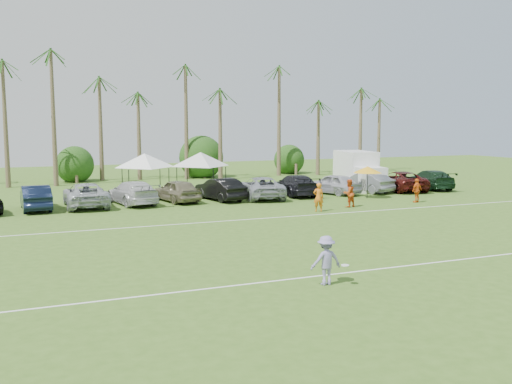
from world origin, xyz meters
name	(u,v)px	position (x,y,z in m)	size (l,w,h in m)	color
ground	(374,288)	(0.00, 0.00, 0.00)	(120.00, 120.00, 0.00)	#3C611D
field_lines	(274,241)	(0.00, 8.00, 0.01)	(80.00, 12.10, 0.01)	white
palm_tree_3	(48,69)	(-8.00, 38.00, 10.06)	(2.40, 2.40, 11.90)	brown
palm_tree_4	(97,99)	(-4.00, 38.00, 7.48)	(2.40, 2.40, 8.90)	brown
palm_tree_5	(141,91)	(0.00, 38.00, 8.35)	(2.40, 2.40, 9.90)	brown
palm_tree_6	(183,82)	(4.00, 38.00, 9.21)	(2.40, 2.40, 10.90)	brown
palm_tree_7	(223,74)	(8.00, 38.00, 10.06)	(2.40, 2.40, 11.90)	brown
palm_tree_8	(270,102)	(13.00, 38.00, 7.48)	(2.40, 2.40, 8.90)	brown
palm_tree_9	(314,94)	(18.00, 38.00, 8.35)	(2.40, 2.40, 9.90)	brown
palm_tree_10	(355,87)	(23.00, 38.00, 9.21)	(2.40, 2.40, 10.90)	brown
palm_tree_11	(387,80)	(27.00, 38.00, 10.06)	(2.40, 2.40, 11.90)	brown
bush_tree_1	(75,162)	(-6.00, 39.00, 1.80)	(4.00, 4.00, 4.00)	brown
bush_tree_2	(201,159)	(6.00, 39.00, 1.80)	(4.00, 4.00, 4.00)	brown
bush_tree_3	(292,157)	(16.00, 39.00, 1.80)	(4.00, 4.00, 4.00)	brown
sideline_player_a	(319,197)	(6.16, 15.09, 0.88)	(0.64, 0.42, 1.76)	orange
sideline_player_b	(349,193)	(8.84, 15.96, 0.90)	(0.87, 0.68, 1.79)	#CA4A16
sideline_player_c	(417,190)	(14.28, 16.07, 0.82)	(0.96, 0.40, 1.64)	orange
box_truck	(359,169)	(14.95, 24.36, 1.64)	(3.14, 6.23, 3.07)	white
canopy_tent_left	(145,153)	(-2.00, 27.11, 3.12)	(4.50, 4.50, 3.64)	black
canopy_tent_right	(201,152)	(2.09, 26.29, 3.17)	(4.57, 4.57, 3.70)	black
market_umbrella	(368,170)	(12.36, 19.18, 2.07)	(2.07, 2.07, 2.31)	black
frisbee_player	(326,260)	(-1.25, 0.98, 0.83)	(1.20, 0.83, 1.66)	#8A81B7
parked_car_1	(36,197)	(-9.80, 22.36, 0.78)	(1.64, 4.71, 1.55)	black
parked_car_2	(86,195)	(-6.78, 22.48, 0.78)	(2.58, 5.59, 1.55)	#ABAFB4
parked_car_3	(133,193)	(-3.76, 22.60, 0.78)	(2.18, 5.35, 1.55)	silver
parked_car_4	(177,191)	(-0.75, 22.59, 0.78)	(1.83, 4.56, 1.55)	#797255
parked_car_5	(220,189)	(2.27, 22.26, 0.78)	(1.64, 4.71, 1.55)	black
parked_car_6	(261,188)	(5.29, 22.04, 0.78)	(2.58, 5.59, 1.55)	#9A9DA7
parked_car_7	(295,185)	(8.31, 22.63, 0.78)	(2.18, 5.35, 1.55)	black
parked_car_8	(333,184)	(11.32, 22.24, 0.78)	(1.83, 4.56, 1.55)	silver
parked_car_9	(366,182)	(14.34, 22.40, 0.78)	(1.64, 4.71, 1.55)	gray
parked_car_10	(400,181)	(17.36, 22.15, 0.78)	(2.58, 5.59, 1.55)	#45110E
parked_car_11	(430,179)	(20.38, 22.20, 0.78)	(2.18, 5.35, 1.55)	black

